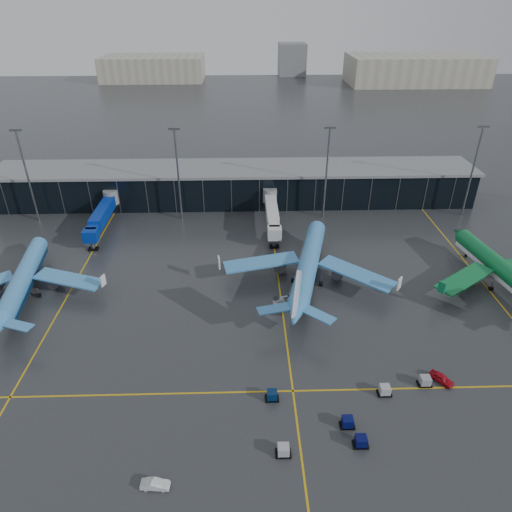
{
  "coord_description": "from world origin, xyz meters",
  "views": [
    {
      "loc": [
        2.55,
        -67.15,
        55.86
      ],
      "look_at": [
        5.0,
        18.0,
        6.0
      ],
      "focal_mm": 32.0,
      "sensor_mm": 36.0,
      "label": 1
    }
  ],
  "objects_px": {
    "baggage_carts": "(347,412)",
    "service_van_white": "(155,484)",
    "airliner_aer_lingus": "(504,260)",
    "mobile_airstair": "(281,303)",
    "service_van_red": "(441,378)",
    "airliner_klm_near": "(310,252)",
    "airliner_arkefly": "(20,268)"
  },
  "relations": [
    {
      "from": "baggage_carts",
      "to": "service_van_white",
      "type": "xyz_separation_m",
      "value": [
        -27.13,
        -10.74,
        -0.13
      ]
    },
    {
      "from": "airliner_aer_lingus",
      "to": "mobile_airstair",
      "type": "distance_m",
      "value": 48.79
    },
    {
      "from": "baggage_carts",
      "to": "service_van_red",
      "type": "height_order",
      "value": "baggage_carts"
    },
    {
      "from": "airliner_aer_lingus",
      "to": "baggage_carts",
      "type": "height_order",
      "value": "airliner_aer_lingus"
    },
    {
      "from": "airliner_klm_near",
      "to": "service_van_white",
      "type": "distance_m",
      "value": 55.73
    },
    {
      "from": "airliner_arkefly",
      "to": "baggage_carts",
      "type": "xyz_separation_m",
      "value": [
        61.47,
        -34.22,
        -5.39
      ]
    },
    {
      "from": "service_van_red",
      "to": "service_van_white",
      "type": "bearing_deg",
      "value": 163.07
    },
    {
      "from": "airliner_klm_near",
      "to": "service_van_red",
      "type": "bearing_deg",
      "value": -46.01
    },
    {
      "from": "service_van_red",
      "to": "service_van_white",
      "type": "relative_size",
      "value": 1.08
    },
    {
      "from": "service_van_red",
      "to": "mobile_airstair",
      "type": "bearing_deg",
      "value": 101.05
    },
    {
      "from": "baggage_carts",
      "to": "service_van_red",
      "type": "distance_m",
      "value": 18.17
    },
    {
      "from": "baggage_carts",
      "to": "mobile_airstair",
      "type": "bearing_deg",
      "value": 105.87
    },
    {
      "from": "baggage_carts",
      "to": "service_van_white",
      "type": "bearing_deg",
      "value": -158.4
    },
    {
      "from": "airliner_aer_lingus",
      "to": "service_van_white",
      "type": "relative_size",
      "value": 10.7
    },
    {
      "from": "airliner_arkefly",
      "to": "baggage_carts",
      "type": "bearing_deg",
      "value": -37.42
    },
    {
      "from": "airliner_aer_lingus",
      "to": "service_van_red",
      "type": "bearing_deg",
      "value": -137.93
    },
    {
      "from": "airliner_aer_lingus",
      "to": "airliner_arkefly",
      "type": "bearing_deg",
      "value": 171.77
    },
    {
      "from": "airliner_aer_lingus",
      "to": "baggage_carts",
      "type": "xyz_separation_m",
      "value": [
        -40.08,
        -34.71,
        -5.49
      ]
    },
    {
      "from": "airliner_klm_near",
      "to": "airliner_aer_lingus",
      "type": "distance_m",
      "value": 41.28
    },
    {
      "from": "airliner_arkefly",
      "to": "airliner_klm_near",
      "type": "distance_m",
      "value": 60.55
    },
    {
      "from": "airliner_klm_near",
      "to": "airliner_aer_lingus",
      "type": "xyz_separation_m",
      "value": [
        41.13,
        -3.41,
        -0.63
      ]
    },
    {
      "from": "airliner_arkefly",
      "to": "service_van_red",
      "type": "distance_m",
      "value": 83.33
    },
    {
      "from": "service_van_red",
      "to": "service_van_white",
      "type": "distance_m",
      "value": 47.34
    },
    {
      "from": "mobile_airstair",
      "to": "service_van_red",
      "type": "xyz_separation_m",
      "value": [
        24.86,
        -21.3,
        -0.07
      ]
    },
    {
      "from": "airliner_aer_lingus",
      "to": "service_van_white",
      "type": "distance_m",
      "value": 81.33
    },
    {
      "from": "airliner_klm_near",
      "to": "airliner_aer_lingus",
      "type": "height_order",
      "value": "airliner_klm_near"
    },
    {
      "from": "airliner_arkefly",
      "to": "service_van_red",
      "type": "relative_size",
      "value": 9.79
    },
    {
      "from": "service_van_white",
      "to": "airliner_arkefly",
      "type": "bearing_deg",
      "value": 41.52
    },
    {
      "from": "service_van_red",
      "to": "airliner_klm_near",
      "type": "bearing_deg",
      "value": 81.33
    },
    {
      "from": "airliner_klm_near",
      "to": "airliner_aer_lingus",
      "type": "relative_size",
      "value": 1.1
    },
    {
      "from": "airliner_aer_lingus",
      "to": "service_van_white",
      "type": "xyz_separation_m",
      "value": [
        -67.21,
        -45.45,
        -5.62
      ]
    },
    {
      "from": "airliner_aer_lingus",
      "to": "service_van_red",
      "type": "distance_m",
      "value": 36.86
    }
  ]
}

